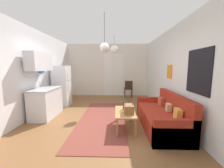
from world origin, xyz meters
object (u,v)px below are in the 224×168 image
couch (163,117)px  pendant_lamp_near (105,47)px  bamboo_vase (124,105)px  handbag (129,109)px  refrigerator (62,86)px  pendant_lamp_far (114,49)px  coffee_table (125,114)px  accent_chair (128,88)px

couch → pendant_lamp_near: pendant_lamp_near is taller
bamboo_vase → handbag: 0.31m
refrigerator → pendant_lamp_far: pendant_lamp_far is taller
handbag → pendant_lamp_far: (-0.39, 2.10, 1.69)m
couch → bamboo_vase: (-1.01, 0.10, 0.27)m
refrigerator → handbag: bearing=-40.2°
refrigerator → pendant_lamp_near: pendant_lamp_near is taller
handbag → pendant_lamp_far: 2.72m
pendant_lamp_near → bamboo_vase: bearing=36.9°
pendant_lamp_near → pendant_lamp_far: (0.19, 2.17, 0.23)m
coffee_table → pendant_lamp_far: bearing=98.9°
couch → pendant_lamp_near: bearing=-170.0°
coffee_table → refrigerator: (-2.44, 2.00, 0.43)m
handbag → bamboo_vase: bearing=107.5°
handbag → couch: bearing=11.8°
bamboo_vase → handbag: bamboo_vase is taller
refrigerator → pendant_lamp_far: size_ratio=2.37×
coffee_table → pendant_lamp_near: (-0.50, -0.20, 1.64)m
accent_chair → coffee_table: bearing=82.7°
bamboo_vase → accent_chair: (0.41, 3.23, -0.05)m
handbag → accent_chair: 3.55m
bamboo_vase → pendant_lamp_near: bearing=-143.1°
bamboo_vase → refrigerator: (-2.43, 1.84, 0.26)m
coffee_table → refrigerator: refrigerator is taller
bamboo_vase → refrigerator: refrigerator is taller
couch → handbag: 0.98m
bamboo_vase → pendant_lamp_near: size_ratio=0.49×
handbag → pendant_lamp_near: size_ratio=0.37×
couch → handbag: couch is taller
coffee_table → refrigerator: 3.19m
pendant_lamp_near → accent_chair: bearing=75.9°
handbag → pendant_lamp_near: (-0.58, -0.07, 1.47)m
coffee_table → accent_chair: accent_chair is taller
accent_chair → pendant_lamp_far: pendant_lamp_far is taller
handbag → pendant_lamp_far: pendant_lamp_far is taller
handbag → accent_chair: accent_chair is taller
pendant_lamp_far → handbag: bearing=-79.4°
accent_chair → pendant_lamp_far: bearing=63.1°
couch → pendant_lamp_far: bearing=124.5°
couch → handbag: (-0.92, -0.19, 0.27)m
couch → refrigerator: refrigerator is taller
handbag → coffee_table: bearing=122.9°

